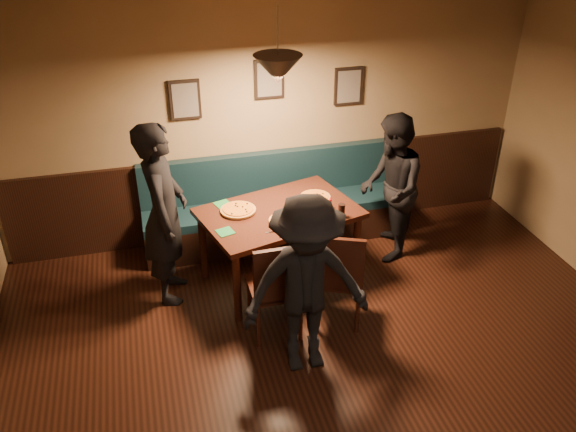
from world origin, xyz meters
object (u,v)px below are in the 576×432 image
object	(u,v)px
dining_table	(279,245)
soda_glass	(342,211)
chair_near_right	(339,274)
chair_near_left	(274,285)
diner_right	(391,188)
booth_bench	(276,202)
tabasco_bottle	(330,203)
diner_left	(164,214)
diner_front	(306,287)

from	to	relation	value
dining_table	soda_glass	size ratio (longest dim) A/B	10.58
chair_near_right	chair_near_left	bearing A→B (deg)	-155.20
chair_near_left	diner_right	xyz separation A→B (m)	(1.52, 0.96, 0.30)
booth_bench	tabasco_bottle	world-z (taller)	booth_bench
booth_bench	diner_right	bearing A→B (deg)	-27.03
tabasco_bottle	diner_left	bearing A→B (deg)	176.33
tabasco_bottle	chair_near_left	bearing A→B (deg)	-136.48
chair_near_right	soda_glass	world-z (taller)	chair_near_right
diner_left	diner_front	xyz separation A→B (m)	(1.03, -1.32, -0.10)
chair_near_left	diner_right	bearing A→B (deg)	31.71
dining_table	soda_glass	bearing A→B (deg)	-41.45
chair_near_left	tabasco_bottle	world-z (taller)	chair_near_left
diner_front	soda_glass	size ratio (longest dim) A/B	11.45
booth_bench	diner_front	world-z (taller)	diner_front
chair_near_right	soda_glass	size ratio (longest dim) A/B	7.12
chair_near_right	tabasco_bottle	bearing A→B (deg)	102.62
diner_right	booth_bench	bearing A→B (deg)	-101.07
booth_bench	diner_left	distance (m)	1.52
booth_bench	tabasco_bottle	bearing A→B (deg)	-66.27
diner_front	tabasco_bottle	world-z (taller)	diner_front
tabasco_bottle	dining_table	bearing A→B (deg)	171.22
diner_left	soda_glass	bearing A→B (deg)	-90.79
booth_bench	diner_right	xyz separation A→B (m)	(1.12, -0.57, 0.32)
dining_table	tabasco_bottle	size ratio (longest dim) A/B	12.16
dining_table	chair_near_left	size ratio (longest dim) A/B	1.47
chair_near_left	soda_glass	distance (m)	1.03
diner_left	tabasco_bottle	distance (m)	1.64
diner_left	diner_front	size ratio (longest dim) A/B	1.13
chair_near_left	soda_glass	xyz separation A→B (m)	(0.81, 0.52, 0.37)
diner_right	tabasco_bottle	size ratio (longest dim) A/B	13.07
diner_front	booth_bench	bearing A→B (deg)	84.13
dining_table	tabasco_bottle	world-z (taller)	tabasco_bottle
dining_table	chair_near_right	bearing A→B (deg)	-78.90
booth_bench	tabasco_bottle	size ratio (longest dim) A/B	23.96
booth_bench	diner_front	xyz separation A→B (m)	(-0.24, -2.03, 0.32)
soda_glass	diner_right	bearing A→B (deg)	31.81
chair_near_right	soda_glass	distance (m)	0.65
chair_near_left	diner_left	xyz separation A→B (m)	(-0.88, 0.82, 0.41)
diner_left	tabasco_bottle	size ratio (longest dim) A/B	14.82
diner_left	booth_bench	bearing A→B (deg)	-51.29
diner_right	tabasco_bottle	xyz separation A→B (m)	(-0.77, -0.24, 0.06)
dining_table	chair_near_left	distance (m)	0.84
diner_left	diner_right	xyz separation A→B (m)	(2.40, 0.14, -0.11)
booth_bench	chair_near_right	xyz separation A→B (m)	(0.23, -1.52, 0.01)
dining_table	diner_right	distance (m)	1.35
chair_near_right	booth_bench	bearing A→B (deg)	121.68
chair_near_left	soda_glass	size ratio (longest dim) A/B	7.19
diner_right	soda_glass	size ratio (longest dim) A/B	11.36
diner_right	diner_front	world-z (taller)	diner_front
diner_right	diner_front	distance (m)	2.00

